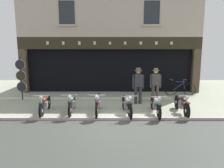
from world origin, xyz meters
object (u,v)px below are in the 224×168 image
object	(u,v)px
motorcycle_far_left	(44,104)
motorcycle_center_right	(155,104)
motorcycle_center_left	(97,103)
motorcycle_center	(126,104)
motorcycle_left	(71,103)
tyre_sign_pole	(20,76)
leaning_bicycle	(179,89)
shopkeeper_center	(155,83)
advert_board_near	(148,64)
salesman_left	(137,84)
motorcycle_right	(181,104)

from	to	relation	value
motorcycle_far_left	motorcycle_center_right	distance (m)	4.56
motorcycle_far_left	motorcycle_center_right	xyz separation A→B (m)	(4.56, -0.13, -0.00)
motorcycle_center_left	motorcycle_center	world-z (taller)	motorcycle_center_left
motorcycle_center_left	motorcycle_center_right	bearing A→B (deg)	176.73
motorcycle_far_left	motorcycle_left	distance (m)	1.10
motorcycle_far_left	tyre_sign_pole	bearing A→B (deg)	-56.05
motorcycle_far_left	leaning_bicycle	distance (m)	7.49
shopkeeper_center	advert_board_near	distance (m)	2.53
motorcycle_center	advert_board_near	world-z (taller)	advert_board_near
motorcycle_center_left	tyre_sign_pole	world-z (taller)	tyre_sign_pole
motorcycle_center_left	salesman_left	xyz separation A→B (m)	(1.84, 1.53, 0.54)
leaning_bicycle	motorcycle_center	bearing A→B (deg)	136.72
motorcycle_center_right	advert_board_near	size ratio (longest dim) A/B	2.07
motorcycle_right	tyre_sign_pole	world-z (taller)	tyre_sign_pole
salesman_left	tyre_sign_pole	distance (m)	5.99
motorcycle_center_right	shopkeeper_center	world-z (taller)	shopkeeper_center
advert_board_near	leaning_bicycle	size ratio (longest dim) A/B	0.55
motorcycle_left	motorcycle_right	world-z (taller)	motorcycle_left
motorcycle_left	shopkeeper_center	distance (m)	4.41
motorcycle_far_left	motorcycle_center_right	bearing A→B (deg)	172.98
salesman_left	motorcycle_center_right	bearing A→B (deg)	98.59
motorcycle_center_left	motorcycle_left	bearing A→B (deg)	-2.41
motorcycle_left	motorcycle_center	xyz separation A→B (m)	(2.28, -0.16, -0.00)
motorcycle_far_left	leaning_bicycle	world-z (taller)	leaning_bicycle
motorcycle_center_right	tyre_sign_pole	xyz separation A→B (m)	(-6.46, 2.46, 0.84)
motorcycle_far_left	shopkeeper_center	size ratio (longest dim) A/B	1.17
motorcycle_center	advert_board_near	bearing A→B (deg)	-116.17
motorcycle_right	motorcycle_left	bearing A→B (deg)	0.28
tyre_sign_pole	motorcycle_left	bearing A→B (deg)	-37.08
salesman_left	shopkeeper_center	distance (m)	1.10
motorcycle_far_left	shopkeeper_center	bearing A→B (deg)	-162.57
salesman_left	leaning_bicycle	bearing A→B (deg)	-153.95
tyre_sign_pole	leaning_bicycle	world-z (taller)	tyre_sign_pole
shopkeeper_center	leaning_bicycle	size ratio (longest dim) A/B	0.95
motorcycle_center_right	motorcycle_right	world-z (taller)	motorcycle_right
motorcycle_left	motorcycle_center_right	bearing A→B (deg)	173.10
motorcycle_center_right	tyre_sign_pole	distance (m)	6.96
motorcycle_center_right	motorcycle_center_left	bearing A→B (deg)	-2.48
motorcycle_center	motorcycle_center_right	distance (m)	1.17
motorcycle_right	salesman_left	size ratio (longest dim) A/B	1.12
advert_board_near	tyre_sign_pole	bearing A→B (deg)	-162.60
motorcycle_far_left	motorcycle_center	xyz separation A→B (m)	(3.38, -0.11, 0.01)
motorcycle_center_right	leaning_bicycle	bearing A→B (deg)	-120.25
shopkeeper_center	leaning_bicycle	bearing A→B (deg)	-143.83
motorcycle_right	salesman_left	bearing A→B (deg)	-42.62
tyre_sign_pole	advert_board_near	world-z (taller)	tyre_sign_pole
motorcycle_center_left	tyre_sign_pole	bearing A→B (deg)	-29.47
motorcycle_center_right	salesman_left	bearing A→B (deg)	-71.67
salesman_left	advert_board_near	size ratio (longest dim) A/B	1.79
motorcycle_right	leaning_bicycle	bearing A→B (deg)	-105.52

